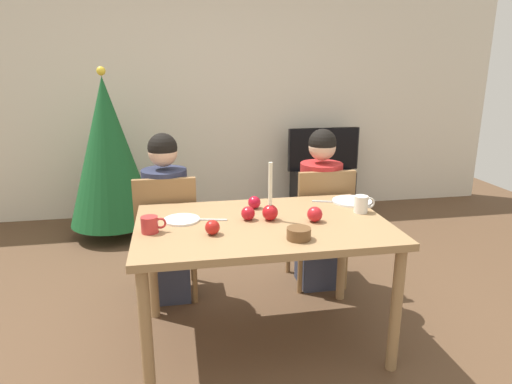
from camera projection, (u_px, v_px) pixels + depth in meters
The scene contains 22 objects.
ground_plane at pixel (262, 339), 2.72m from camera, with size 7.68×7.68×0.00m, color brown.
back_wall at pixel (216, 93), 4.82m from camera, with size 6.40×0.10×2.60m, color beige.
dining_table at pixel (262, 236), 2.54m from camera, with size 1.40×0.90×0.75m.
chair_left at pixel (167, 230), 3.06m from camera, with size 0.40×0.40×0.90m.
chair_right at pixel (321, 221), 3.25m from camera, with size 0.40×0.40×0.90m.
person_left_child at pixel (167, 221), 3.08m from camera, with size 0.30×0.30×1.17m.
person_right_child at pixel (320, 212), 3.27m from camera, with size 0.30×0.30×1.17m.
tv_stand at pixel (322, 191), 5.03m from camera, with size 0.64×0.40×0.48m, color black.
tv at pixel (324, 149), 4.90m from camera, with size 0.79×0.05×0.46m.
christmas_tree at pixel (108, 152), 4.16m from camera, with size 0.79×0.79×1.58m.
candle_centerpiece at pixel (270, 209), 2.53m from camera, with size 0.09×0.09×0.33m.
plate_left at pixel (182, 220), 2.54m from camera, with size 0.20×0.20×0.01m, color white.
plate_right at pixel (352, 201), 2.88m from camera, with size 0.25×0.25×0.01m, color silver.
mug_left at pixel (150, 225), 2.35m from camera, with size 0.13×0.09×0.09m.
mug_right at pixel (362, 204), 2.67m from camera, with size 0.13×0.08×0.10m.
fork_left at pixel (211, 220), 2.54m from camera, with size 0.18×0.01×0.01m, color silver.
fork_right at pixel (326, 202), 2.88m from camera, with size 0.18×0.01×0.01m, color silver.
bowl_walnuts at pixel (299, 234), 2.26m from camera, with size 0.12×0.12×0.06m, color brown.
apple_near_candle at pixel (212, 227), 2.32m from camera, with size 0.08×0.08×0.08m, color #AD1A15.
apple_by_left_plate at pixel (254, 202), 2.75m from camera, with size 0.08×0.08×0.08m, color #AD0F23.
apple_by_right_mug at pixel (248, 213), 2.54m from camera, with size 0.08×0.08×0.08m, color #AE131C.
apple_far_edge at pixel (315, 214), 2.51m from camera, with size 0.09×0.09×0.09m, color red.
Camera 1 is at (-0.46, -2.33, 1.60)m, focal length 31.62 mm.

